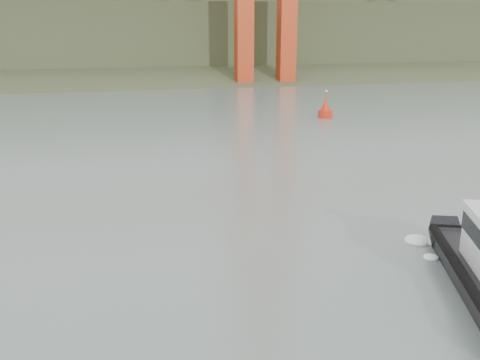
{
  "coord_description": "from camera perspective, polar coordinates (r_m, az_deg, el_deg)",
  "views": [
    {
      "loc": [
        -4.7,
        -21.41,
        11.34
      ],
      "look_at": [
        1.96,
        7.78,
        2.4
      ],
      "focal_mm": 40.0,
      "sensor_mm": 36.0,
      "label": 1
    }
  ],
  "objects": [
    {
      "name": "headlands",
      "position": [
        147.05,
        -11.38,
        14.65
      ],
      "size": [
        500.0,
        105.36,
        27.12
      ],
      "color": "#344427",
      "rests_on": "ground"
    },
    {
      "name": "ground",
      "position": [
        24.68,
        -0.42,
        -10.73
      ],
      "size": [
        400.0,
        400.0,
        0.0
      ],
      "primitive_type": "plane",
      "color": "slate",
      "rests_on": "ground"
    },
    {
      "name": "nav_buoy",
      "position": [
        66.12,
        9.1,
        7.37
      ],
      "size": [
        1.72,
        1.72,
        3.58
      ],
      "color": "red",
      "rests_on": "ground"
    }
  ]
}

